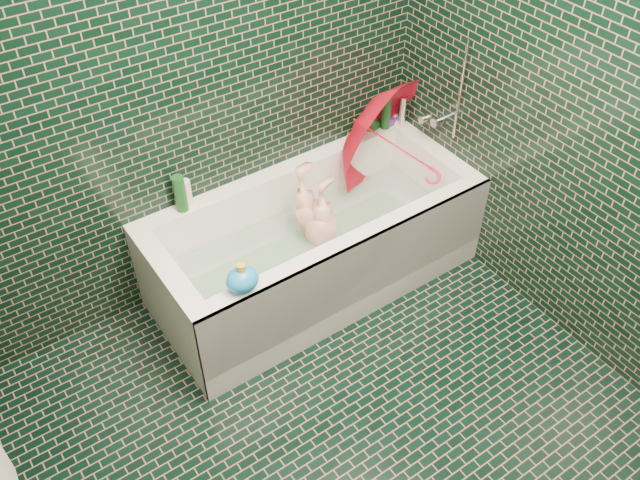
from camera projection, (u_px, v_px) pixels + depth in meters
floor at (362, 463)px, 2.92m from camera, size 2.80×2.80×0.00m
wall_back at (178, 69)px, 2.92m from camera, size 2.80×0.00×2.80m
bathtub at (316, 253)px, 3.57m from camera, size 1.70×0.75×0.55m
bath_mat at (314, 259)px, 3.62m from camera, size 1.35×0.47×0.01m
water at (314, 239)px, 3.52m from camera, size 1.48×0.53×0.00m
faucet at (443, 114)px, 3.54m from camera, size 0.18×0.19×0.55m
child at (320, 237)px, 3.52m from camera, size 0.88×0.37×0.27m
umbrella at (398, 147)px, 3.62m from camera, size 1.01×0.96×0.96m
soap_bottle_a at (400, 124)px, 3.87m from camera, size 0.10×0.10×0.25m
soap_bottle_b at (393, 126)px, 3.85m from camera, size 0.09×0.10×0.18m
soap_bottle_c at (377, 129)px, 3.83m from camera, size 0.15×0.15×0.16m
bottle_right_tall at (386, 112)px, 3.78m from camera, size 0.06×0.06×0.20m
bottle_right_pump at (402, 111)px, 3.80m from camera, size 0.06×0.06×0.18m
bottle_left_tall at (180, 194)px, 3.25m from camera, size 0.06×0.06×0.20m
bottle_left_short at (186, 193)px, 3.29m from camera, size 0.06×0.06×0.15m
rubber_duck at (354, 136)px, 3.71m from camera, size 0.11×0.09×0.09m
bath_toy at (242, 279)px, 2.88m from camera, size 0.18×0.16×0.15m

